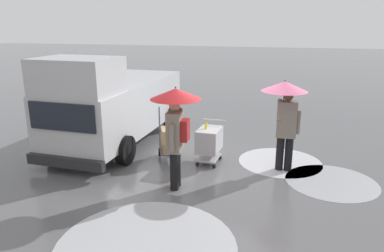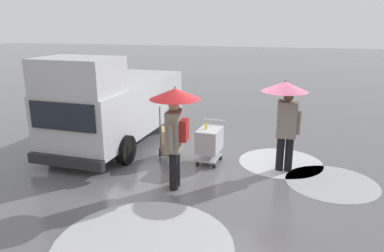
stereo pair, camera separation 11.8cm
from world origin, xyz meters
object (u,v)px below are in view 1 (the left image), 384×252
object	(u,v)px
pedestrian_pink_side	(176,115)
hand_dolly_boxes	(169,141)
shopping_cart_vendor	(209,141)
pedestrian_black_side	(285,105)
cargo_van_parked_right	(114,103)

from	to	relation	value
pedestrian_pink_side	hand_dolly_boxes	bearing A→B (deg)	-66.56
hand_dolly_boxes	shopping_cart_vendor	bearing A→B (deg)	-178.98
hand_dolly_boxes	pedestrian_black_side	world-z (taller)	pedestrian_black_side
pedestrian_pink_side	pedestrian_black_side	size ratio (longest dim) A/B	1.00
cargo_van_parked_right	pedestrian_black_side	xyz separation A→B (m)	(-4.65, 0.80, 0.41)
cargo_van_parked_right	hand_dolly_boxes	size ratio (longest dim) A/B	4.11
shopping_cart_vendor	pedestrian_pink_side	world-z (taller)	pedestrian_pink_side
cargo_van_parked_right	pedestrian_pink_side	xyz separation A→B (m)	(-2.52, 2.30, 0.39)
shopping_cart_vendor	cargo_van_parked_right	bearing A→B (deg)	-15.41
cargo_van_parked_right	pedestrian_pink_side	distance (m)	3.44
cargo_van_parked_right	pedestrian_black_side	distance (m)	4.74
pedestrian_pink_side	pedestrian_black_side	bearing A→B (deg)	-144.88
cargo_van_parked_right	shopping_cart_vendor	distance (m)	3.08
cargo_van_parked_right	hand_dolly_boxes	bearing A→B (deg)	156.44
shopping_cart_vendor	hand_dolly_boxes	distance (m)	1.03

